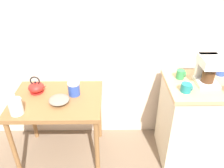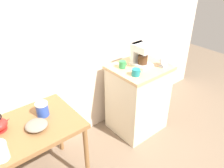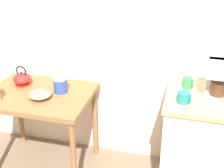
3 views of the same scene
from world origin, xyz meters
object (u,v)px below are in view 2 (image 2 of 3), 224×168
canister_enamel (42,109)px  mug_tall_green (122,64)px  glass_carafe_vase (0,151)px  bowl_stoneware (37,125)px  coffee_maker (141,54)px  table_clock (164,62)px  mug_dark_teal (136,72)px  mug_blue (143,53)px

canister_enamel → mug_tall_green: (1.00, 0.04, 0.12)m
glass_carafe_vase → canister_enamel: size_ratio=1.62×
bowl_stoneware → coffee_maker: bearing=4.3°
table_clock → mug_dark_teal: bearing=173.1°
mug_tall_green → coffee_maker: bearing=-20.7°
bowl_stoneware → mug_blue: bearing=9.0°
glass_carafe_vase → table_clock: size_ratio=1.58×
bowl_stoneware → glass_carafe_vase: (-0.33, -0.15, 0.04)m
canister_enamel → coffee_maker: size_ratio=0.50×
coffee_maker → mug_dark_teal: (-0.22, -0.15, -0.10)m
mug_tall_green → table_clock: table_clock is taller
mug_blue → canister_enamel: bearing=-175.6°
bowl_stoneware → coffee_maker: (1.33, 0.10, 0.26)m
mug_tall_green → table_clock: size_ratio=0.62×
glass_carafe_vase → mug_blue: size_ratio=2.30×
mug_dark_teal → table_clock: table_clock is taller
coffee_maker → mug_dark_teal: size_ratio=2.74×
mug_tall_green → mug_blue: 0.41m
bowl_stoneware → canister_enamel: canister_enamel is taller
glass_carafe_vase → coffee_maker: size_ratio=0.82×
bowl_stoneware → mug_tall_green: (1.12, 0.18, 0.16)m
mug_dark_teal → table_clock: 0.40m
coffee_maker → mug_blue: bearing=35.5°
canister_enamel → table_clock: size_ratio=0.98×
canister_enamel → coffee_maker: bearing=-1.6°
glass_carafe_vase → coffee_maker: coffee_maker is taller
coffee_maker → mug_blue: size_ratio=2.81×
mug_tall_green → mug_dark_teal: 0.23m
glass_carafe_vase → coffee_maker: 1.69m
bowl_stoneware → canister_enamel: (0.12, 0.13, 0.03)m
bowl_stoneware → mug_blue: mug_blue is taller
glass_carafe_vase → mug_dark_teal: 1.44m
mug_tall_green → mug_blue: (0.41, 0.06, 0.00)m
bowl_stoneware → table_clock: (1.50, -0.10, 0.17)m
mug_dark_teal → table_clock: bearing=-6.9°
coffee_maker → table_clock: 0.28m
mug_blue → table_clock: (-0.03, -0.34, 0.01)m
bowl_stoneware → table_clock: size_ratio=1.38×
glass_carafe_vase → table_clock: bearing=1.5°
mug_tall_green → mug_dark_teal: size_ratio=0.88×
glass_carafe_vase → mug_tall_green: size_ratio=2.54×
mug_blue → table_clock: 0.34m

